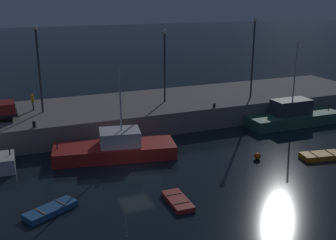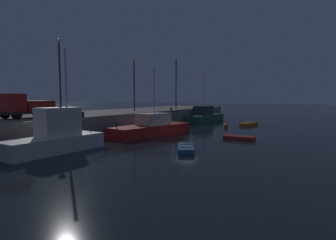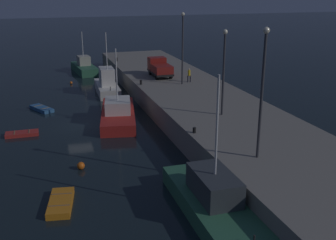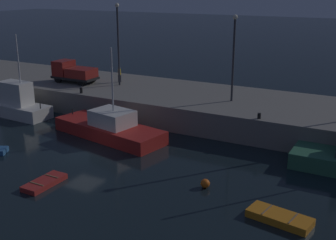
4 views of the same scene
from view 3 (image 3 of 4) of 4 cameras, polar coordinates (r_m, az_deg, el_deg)
ground_plane at (r=42.88m, az=-12.35°, el=-0.80°), size 320.00×320.00×0.00m
pier_quay at (r=45.51m, az=4.32°, el=2.18°), size 66.23×10.98×2.28m
fishing_trawler_red at (r=43.53m, az=-7.01°, el=0.96°), size 10.93×5.33×7.76m
fishing_boat_blue at (r=55.13m, az=-8.54°, el=4.93°), size 8.09×2.99×8.16m
fishing_boat_white at (r=69.58m, az=-11.63°, el=7.24°), size 8.75×3.79×6.69m
fishing_boat_orange at (r=25.97m, az=6.55°, el=-11.23°), size 10.72×3.72×8.93m
dinghy_orange_near at (r=41.60m, az=-19.77°, el=-1.82°), size 1.35×3.06×0.38m
rowboat_white_mid at (r=49.34m, az=-17.28°, el=1.53°), size 3.70×2.73×0.43m
dinghy_red_small at (r=27.96m, az=-14.79°, el=-11.16°), size 3.72×2.04×0.48m
mooring_buoy_near at (r=32.74m, az=-12.11°, el=-6.28°), size 0.61×0.61×0.61m
mooring_buoy_mid at (r=61.75m, az=-13.41°, el=5.11°), size 0.39×0.39×0.39m
lamp_post_west at (r=49.23m, az=2.06°, el=10.69°), size 0.44×0.44×8.55m
lamp_post_east at (r=37.22m, az=7.82°, el=7.51°), size 0.44×0.44×7.82m
lamp_post_central at (r=27.68m, az=13.08°, el=4.77°), size 0.44×0.44×8.95m
utility_truck at (r=54.29m, az=-1.17°, el=7.34°), size 5.04×2.26×2.33m
dockworker at (r=51.05m, az=2.98°, el=6.41°), size 0.33×0.45×1.70m
bollard_west at (r=49.88m, az=-3.81°, el=5.30°), size 0.28×0.28×0.56m
bollard_central at (r=33.24m, az=3.71°, el=-1.42°), size 0.28×0.28×0.46m
bollard_east at (r=66.26m, az=-7.20°, el=8.42°), size 0.28×0.28×0.60m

